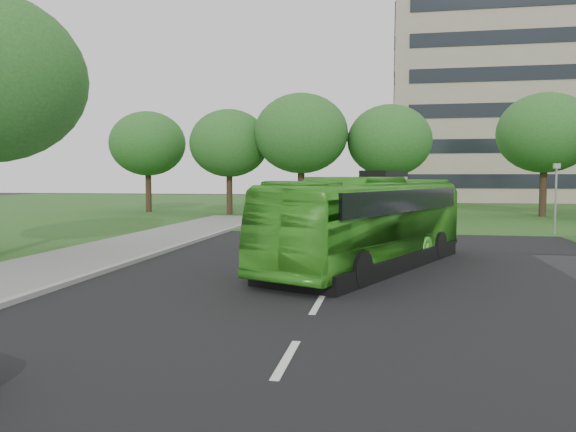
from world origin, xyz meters
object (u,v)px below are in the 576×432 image
object	(u,v)px
office_building	(554,102)
camera_pole	(556,189)
tree_park_a	(229,143)
tree_park_c	(389,141)
bus	(370,222)
tree_park_f	(148,144)
tree_park_b	(301,134)
tree_park_d	(545,133)

from	to	relation	value
office_building	camera_pole	distance (m)	48.61
tree_park_a	tree_park_c	size ratio (longest dim) A/B	0.98
office_building	bus	size ratio (longest dim) A/B	3.73
tree_park_a	tree_park_f	xyz separation A→B (m)	(-7.76, 2.12, 0.18)
office_building	tree_park_f	size ratio (longest dim) A/B	4.72
tree_park_a	tree_park_b	world-z (taller)	tree_park_b
tree_park_b	tree_park_f	distance (m)	13.94
office_building	camera_pole	world-z (taller)	office_building
tree_park_a	bus	bearing A→B (deg)	-63.83
tree_park_d	camera_pole	xyz separation A→B (m)	(-2.89, -13.97, -3.87)
tree_park_a	tree_park_f	world-z (taller)	tree_park_f
tree_park_b	tree_park_d	size ratio (longest dim) A/B	1.00
tree_park_a	camera_pole	bearing A→B (deg)	-29.72
office_building	camera_pole	xyz separation A→B (m)	(-11.96, -46.02, -10.13)
tree_park_b	tree_park_c	world-z (taller)	tree_park_b
tree_park_f	camera_pole	size ratio (longest dim) A/B	2.31
office_building	bus	xyz separation A→B (m)	(-20.96, -58.22, -11.00)
tree_park_a	tree_park_c	distance (m)	12.38
tree_park_a	tree_park_d	xyz separation A→B (m)	(23.74, 2.07, 0.64)
tree_park_d	bus	xyz separation A→B (m)	(-11.89, -26.17, -4.75)
office_building	tree_park_d	distance (m)	33.89
tree_park_f	tree_park_a	bearing A→B (deg)	-15.31
tree_park_d	tree_park_c	bearing A→B (deg)	-171.19
tree_park_b	tree_park_f	size ratio (longest dim) A/B	1.08
tree_park_b	camera_pole	xyz separation A→B (m)	(14.99, -11.05, -3.85)
tree_park_a	bus	size ratio (longest dim) A/B	0.77
bus	tree_park_d	bearing A→B (deg)	88.90
tree_park_a	tree_park_f	bearing A→B (deg)	164.69
tree_park_b	tree_park_c	size ratio (longest dim) A/B	1.10
tree_park_d	bus	distance (m)	29.13
tree_park_c	bus	distance (m)	24.77
office_building	tree_park_d	xyz separation A→B (m)	(-9.06, -32.05, -6.26)
tree_park_b	camera_pole	distance (m)	19.02
tree_park_a	tree_park_f	size ratio (longest dim) A/B	0.97
office_building	tree_park_b	world-z (taller)	office_building
tree_park_b	bus	xyz separation A→B (m)	(5.99, -23.25, -4.73)
tree_park_f	bus	distance (m)	33.02
office_building	tree_park_c	distance (m)	40.08
tree_park_c	bus	xyz separation A→B (m)	(-0.53, -24.41, -4.20)
tree_park_c	tree_park_b	bearing A→B (deg)	-169.98
office_building	tree_park_d	size ratio (longest dim) A/B	4.35
tree_park_d	camera_pole	distance (m)	14.78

